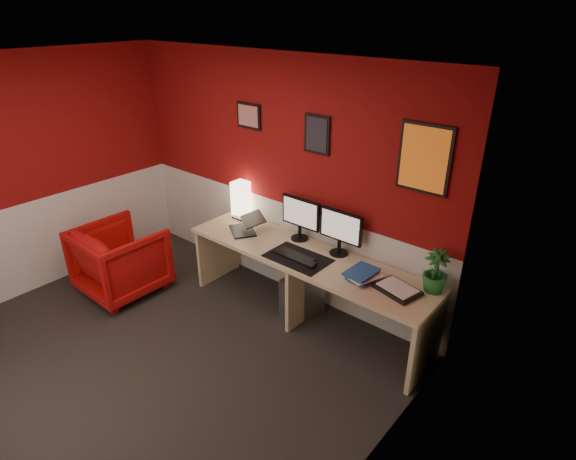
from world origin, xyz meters
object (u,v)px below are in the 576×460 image
(laptop, at_px, (242,222))
(zen_tray, at_px, (397,290))
(armchair, at_px, (121,260))
(shoji_lamp, at_px, (241,201))
(desk, at_px, (306,288))
(potted_plant, at_px, (436,271))
(monitor_right, at_px, (340,226))
(pc_tower, at_px, (303,296))
(monitor_left, at_px, (300,213))

(laptop, relative_size, zen_tray, 0.94)
(armchair, bearing_deg, shoji_lamp, -124.85)
(desk, distance_m, potted_plant, 1.32)
(potted_plant, bearing_deg, armchair, -160.73)
(laptop, height_order, monitor_right, monitor_right)
(laptop, distance_m, monitor_right, 1.09)
(potted_plant, bearing_deg, laptop, -173.81)
(desk, height_order, armchair, armchair)
(pc_tower, distance_m, armchair, 2.02)
(monitor_left, height_order, armchair, monitor_left)
(shoji_lamp, xyz_separation_m, monitor_right, (1.30, 0.00, 0.09))
(monitor_right, relative_size, pc_tower, 1.29)
(pc_tower, bearing_deg, potted_plant, 18.72)
(shoji_lamp, height_order, armchair, shoji_lamp)
(shoji_lamp, distance_m, monitor_left, 0.83)
(monitor_left, distance_m, zen_tray, 1.28)
(laptop, relative_size, pc_tower, 0.73)
(pc_tower, relative_size, armchair, 0.54)
(desk, distance_m, armchair, 2.06)
(zen_tray, xyz_separation_m, armchair, (-2.82, -0.87, -0.37))
(shoji_lamp, distance_m, monitor_right, 1.31)
(monitor_left, xyz_separation_m, monitor_right, (0.48, -0.01, 0.00))
(desk, distance_m, zen_tray, 1.03)
(desk, xyz_separation_m, zen_tray, (0.96, -0.00, 0.38))
(shoji_lamp, xyz_separation_m, zen_tray, (2.05, -0.22, -0.18))
(monitor_right, distance_m, potted_plant, 0.97)
(monitor_left, relative_size, monitor_right, 1.00)
(pc_tower, bearing_deg, monitor_right, 44.99)
(armchair, bearing_deg, monitor_right, -151.62)
(desk, xyz_separation_m, potted_plant, (1.18, 0.19, 0.55))
(desk, height_order, monitor_right, monitor_right)
(armchair, bearing_deg, pc_tower, -152.62)
(potted_plant, distance_m, pc_tower, 1.44)
(pc_tower, xyz_separation_m, armchair, (-1.80, -0.90, 0.15))
(monitor_right, bearing_deg, pc_tower, -146.39)
(monitor_right, xyz_separation_m, zen_tray, (0.74, -0.23, -0.28))
(zen_tray, relative_size, pc_tower, 0.78)
(laptop, relative_size, armchair, 0.40)
(shoji_lamp, distance_m, armchair, 1.45)
(monitor_right, xyz_separation_m, armchair, (-2.08, -1.09, -0.64))
(monitor_left, relative_size, pc_tower, 1.29)
(shoji_lamp, height_order, monitor_left, monitor_left)
(laptop, bearing_deg, potted_plant, 39.55)
(monitor_left, distance_m, pc_tower, 0.84)
(potted_plant, bearing_deg, zen_tray, -138.32)
(laptop, xyz_separation_m, pc_tower, (0.76, 0.06, -0.61))
(desk, bearing_deg, pc_tower, 153.64)
(monitor_right, height_order, pc_tower, monitor_right)
(armchair, bearing_deg, desk, -154.25)
(laptop, bearing_deg, armchair, -107.41)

